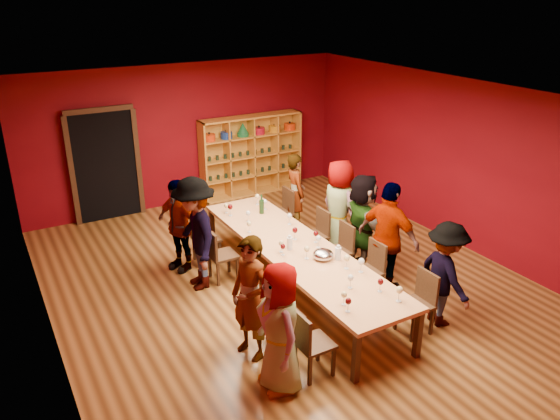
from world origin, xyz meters
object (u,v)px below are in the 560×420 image
object	(u,v)px
person_right_2	(363,223)
person_right_4	(295,193)
chair_person_left_3	(218,253)
chair_person_left_4	(202,236)
chair_person_right_0	(420,299)
person_right_3	(339,208)
tasting_table	(297,251)
person_right_0	(445,274)
chair_person_right_2	(341,247)
person_left_4	(178,225)
person_left_3	(195,234)
shelving_unit	(251,151)
chair_person_left_1	(279,312)
spittoon_bowl	(323,255)
chair_person_right_4	(283,209)
person_left_1	(250,298)
chair_person_right_1	(371,267)
chair_person_right_3	(318,232)
chair_person_left_0	(309,341)
person_right_1	(388,239)
person_left_0	(280,328)
wine_bottle	(262,206)

from	to	relation	value
person_right_2	person_right_4	distance (m)	1.89
chair_person_left_3	chair_person_left_4	world-z (taller)	same
chair_person_right_0	person_right_3	distance (m)	2.59
tasting_table	person_right_0	size ratio (longest dim) A/B	2.94
chair_person_left_4	chair_person_right_2	distance (m)	2.36
person_right_4	person_left_4	bearing A→B (deg)	108.14
person_left_3	chair_person_right_2	xyz separation A→B (m)	(2.19, -0.81, -0.41)
chair_person_right_0	chair_person_right_2	world-z (taller)	same
shelving_unit	chair_person_right_2	distance (m)	4.26
chair_person_left_1	spittoon_bowl	size ratio (longest dim) A/B	2.92
chair_person_right_0	chair_person_right_4	world-z (taller)	same
person_left_1	chair_person_left_3	size ratio (longest dim) A/B	1.87
chair_person_left_3	chair_person_left_4	distance (m)	0.70
chair_person_left_1	chair_person_right_0	bearing A→B (deg)	-20.22
person_left_4	chair_person_left_1	bearing A→B (deg)	-14.50
spittoon_bowl	chair_person_right_1	bearing A→B (deg)	-12.42
chair_person_right_2	chair_person_right_3	bearing A→B (deg)	90.00
chair_person_right_2	person_left_3	bearing A→B (deg)	159.76
shelving_unit	chair_person_right_3	distance (m)	3.59
person_left_1	chair_person_left_0	bearing A→B (deg)	13.70
shelving_unit	person_right_0	xyz separation A→B (m)	(-0.07, -6.05, -0.22)
person_left_3	chair_person_right_0	size ratio (longest dim) A/B	2.04
person_right_2	person_right_1	bearing A→B (deg)	-178.80
person_right_2	spittoon_bowl	world-z (taller)	person_right_2
chair_person_left_0	person_left_1	xyz separation A→B (m)	(-0.42, 0.72, 0.33)
person_right_0	person_right_1	distance (m)	1.08
chair_person_left_0	chair_person_left_1	size ratio (longest dim) A/B	1.00
shelving_unit	chair_person_left_0	xyz separation A→B (m)	(-2.31, -6.10, -0.49)
person_right_0	spittoon_bowl	world-z (taller)	person_right_0
person_left_3	chair_person_right_1	xyz separation A→B (m)	(2.19, -1.58, -0.41)
person_left_1	person_left_4	xyz separation A→B (m)	(0.02, 2.68, -0.04)
person_left_1	person_right_0	xyz separation A→B (m)	(2.66, -0.67, -0.06)
person_right_4	spittoon_bowl	size ratio (longest dim) A/B	5.10
person_left_0	person_right_2	distance (m)	3.25
chair_person_left_1	chair_person_left_4	distance (m)	2.68
chair_person_left_4	person_left_4	xyz separation A→B (m)	(-0.39, 0.00, 0.30)
tasting_table	chair_person_right_2	xyz separation A→B (m)	(0.91, 0.11, -0.20)
tasting_table	chair_person_right_4	distance (m)	2.20
chair_person_right_2	shelving_unit	bearing A→B (deg)	83.40
chair_person_left_0	chair_person_left_4	distance (m)	3.40
chair_person_left_3	spittoon_bowl	bearing A→B (deg)	-53.37
chair_person_left_4	person_right_2	size ratio (longest dim) A/B	0.53
person_left_3	person_right_2	world-z (taller)	person_left_3
chair_person_left_4	wine_bottle	distance (m)	1.16
chair_person_right_3	chair_person_right_2	bearing A→B (deg)	-90.00
spittoon_bowl	wine_bottle	bearing A→B (deg)	89.09
chair_person_left_3	person_left_3	size ratio (longest dim) A/B	0.49
tasting_table	chair_person_right_3	bearing A→B (deg)	41.26
person_right_2	person_right_4	bearing A→B (deg)	14.26
person_left_0	chair_person_right_3	distance (m)	3.42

